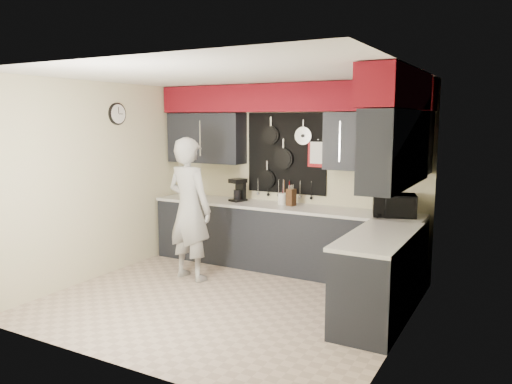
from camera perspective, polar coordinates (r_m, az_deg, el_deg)
The scene contains 10 objects.
ground at distance 5.98m, azimuth -3.48°, elevation -12.35°, with size 4.00×4.00×0.00m, color #BAA490.
back_wall_assembly at distance 7.00m, azimuth 3.50°, elevation 7.50°, with size 4.00×0.36×2.60m.
right_wall_assembly at distance 5.12m, azimuth 15.92°, elevation 6.13°, with size 0.36×3.50×2.60m.
left_wall_assembly at distance 6.93m, azimuth -17.61°, elevation 1.51°, with size 0.05×3.50×2.60m.
base_cabinets at distance 6.58m, azimuth 5.43°, elevation -6.25°, with size 3.95×2.20×0.92m.
microwave at distance 6.36m, azimuth 15.51°, elevation -1.48°, with size 0.51×0.34×0.28m, color black.
knife_block at distance 6.92m, azimuth 4.04°, elevation -0.61°, with size 0.11×0.11×0.23m, color #321E10.
utensil_crock at distance 7.02m, azimuth 3.03°, elevation -0.78°, with size 0.12×0.12×0.16m, color white.
coffee_maker at distance 7.30m, azimuth -1.98°, elevation 0.31°, with size 0.24×0.27×0.33m.
person at distance 6.60m, azimuth -7.61°, elevation -1.95°, with size 0.69×0.45×1.88m, color #AEADAB.
Camera 1 is at (3.00, -4.72, 2.11)m, focal length 35.00 mm.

